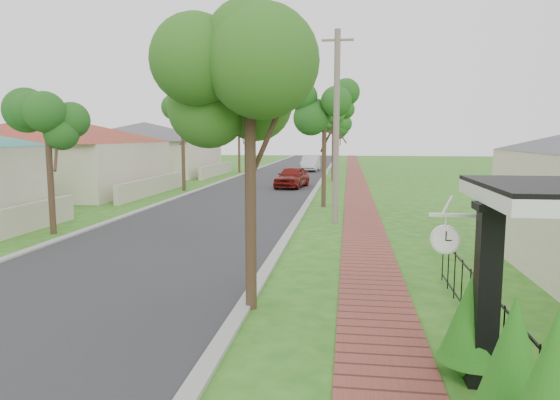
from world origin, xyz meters
The scene contains 16 objects.
ground centered at (0.00, 0.00, 0.00)m, with size 160.00×160.00×0.00m, color #266818.
road centered at (-3.00, 20.00, 0.00)m, with size 7.00×120.00×0.02m, color #28282B.
kerb_right centered at (0.65, 20.00, 0.00)m, with size 0.30×120.00×0.10m, color #9E9E99.
kerb_left centered at (-6.65, 20.00, 0.00)m, with size 0.30×120.00×0.10m, color #9E9E99.
sidewalk centered at (3.25, 20.00, 0.00)m, with size 1.50×120.00×0.03m, color brown.
porch_post centered at (4.55, -1.00, 1.12)m, with size 0.48×0.48×2.52m.
picket_fence centered at (4.90, 0.00, 0.53)m, with size 0.03×8.02×1.00m.
street_trees centered at (-2.87, 26.84, 4.54)m, with size 10.70×37.65×5.89m.
hedge_row centered at (4.45, -2.37, 0.89)m, with size 0.90×3.64×2.04m.
far_house_red centered at (-14.97, 20.00, 2.34)m, with size 15.56×15.56×4.60m.
far_house_grey centered at (-14.97, 34.00, 2.34)m, with size 15.56×15.56×4.60m.
parked_car_red centered at (-1.00, 24.72, 0.70)m, with size 1.66×4.12×1.40m, color maroon.
parked_car_white centered at (-1.00, 40.53, 0.72)m, with size 1.53×4.40×1.45m, color silver.
near_tree centered at (0.80, 1.50, 4.23)m, with size 2.07×2.07×5.31m.
utility_pole centered at (2.18, 11.46, 3.73)m, with size 1.20×0.24×7.35m.
station_clock centered at (4.06, -0.60, 1.95)m, with size 0.69×0.13×0.59m.
Camera 1 is at (2.66, -7.86, 3.39)m, focal length 32.00 mm.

